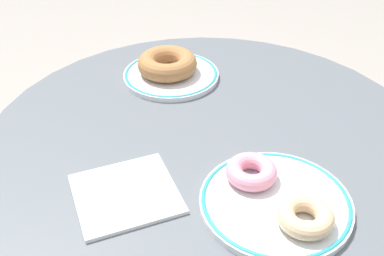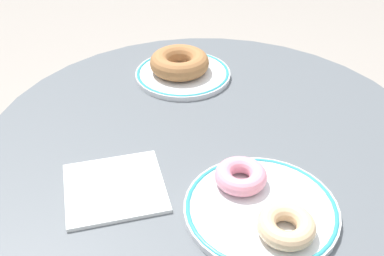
{
  "view_description": "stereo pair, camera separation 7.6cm",
  "coord_description": "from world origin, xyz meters",
  "px_view_note": "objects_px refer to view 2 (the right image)",
  "views": [
    {
      "loc": [
        0.49,
        -0.38,
        1.19
      ],
      "look_at": [
        -0.01,
        -0.03,
        0.75
      ],
      "focal_mm": 42.88,
      "sensor_mm": 36.0,
      "label": 1
    },
    {
      "loc": [
        0.53,
        -0.31,
        1.19
      ],
      "look_at": [
        -0.01,
        -0.03,
        0.75
      ],
      "focal_mm": 42.88,
      "sensor_mm": 36.0,
      "label": 2
    }
  ],
  "objects_px": {
    "plate_right": "(261,209)",
    "paper_napkin": "(115,188)",
    "donut_cinnamon": "(179,62)",
    "donut_glazed": "(286,226)",
    "donut_pink_frosted": "(241,176)",
    "plate_left": "(183,74)",
    "cafe_table": "(207,224)"
  },
  "relations": [
    {
      "from": "donut_cinnamon",
      "to": "donut_pink_frosted",
      "type": "distance_m",
      "value": 0.34
    },
    {
      "from": "cafe_table",
      "to": "paper_napkin",
      "type": "height_order",
      "value": "paper_napkin"
    },
    {
      "from": "plate_left",
      "to": "donut_pink_frosted",
      "type": "distance_m",
      "value": 0.34
    },
    {
      "from": "cafe_table",
      "to": "plate_left",
      "type": "relative_size",
      "value": 3.94
    },
    {
      "from": "plate_right",
      "to": "paper_napkin",
      "type": "distance_m",
      "value": 0.21
    },
    {
      "from": "donut_pink_frosted",
      "to": "donut_cinnamon",
      "type": "bearing_deg",
      "value": 168.04
    },
    {
      "from": "plate_right",
      "to": "donut_pink_frosted",
      "type": "distance_m",
      "value": 0.06
    },
    {
      "from": "plate_right",
      "to": "donut_cinnamon",
      "type": "height_order",
      "value": "donut_cinnamon"
    },
    {
      "from": "donut_cinnamon",
      "to": "donut_glazed",
      "type": "distance_m",
      "value": 0.44
    },
    {
      "from": "cafe_table",
      "to": "paper_napkin",
      "type": "distance_m",
      "value": 0.3
    },
    {
      "from": "donut_cinnamon",
      "to": "plate_right",
      "type": "bearing_deg",
      "value": -10.37
    },
    {
      "from": "donut_glazed",
      "to": "paper_napkin",
      "type": "distance_m",
      "value": 0.25
    },
    {
      "from": "cafe_table",
      "to": "donut_glazed",
      "type": "relative_size",
      "value": 10.09
    },
    {
      "from": "donut_cinnamon",
      "to": "cafe_table",
      "type": "bearing_deg",
      "value": -12.3
    },
    {
      "from": "donut_pink_frosted",
      "to": "paper_napkin",
      "type": "distance_m",
      "value": 0.18
    },
    {
      "from": "cafe_table",
      "to": "plate_left",
      "type": "xyz_separation_m",
      "value": [
        -0.19,
        0.05,
        0.23
      ]
    },
    {
      "from": "paper_napkin",
      "to": "donut_pink_frosted",
      "type": "bearing_deg",
      "value": 62.71
    },
    {
      "from": "plate_left",
      "to": "donut_glazed",
      "type": "relative_size",
      "value": 2.56
    },
    {
      "from": "plate_left",
      "to": "donut_pink_frosted",
      "type": "relative_size",
      "value": 2.56
    },
    {
      "from": "donut_pink_frosted",
      "to": "paper_napkin",
      "type": "bearing_deg",
      "value": -117.29
    },
    {
      "from": "donut_glazed",
      "to": "cafe_table",
      "type": "bearing_deg",
      "value": 173.32
    },
    {
      "from": "plate_right",
      "to": "donut_glazed",
      "type": "distance_m",
      "value": 0.06
    },
    {
      "from": "cafe_table",
      "to": "plate_right",
      "type": "distance_m",
      "value": 0.3
    },
    {
      "from": "cafe_table",
      "to": "plate_left",
      "type": "bearing_deg",
      "value": 166.09
    },
    {
      "from": "donut_cinnamon",
      "to": "donut_glazed",
      "type": "xyz_separation_m",
      "value": [
        0.44,
        -0.07,
        -0.01
      ]
    },
    {
      "from": "donut_cinnamon",
      "to": "donut_pink_frosted",
      "type": "xyz_separation_m",
      "value": [
        0.33,
        -0.07,
        -0.01
      ]
    },
    {
      "from": "donut_glazed",
      "to": "donut_pink_frosted",
      "type": "bearing_deg",
      "value": 179.77
    },
    {
      "from": "cafe_table",
      "to": "donut_pink_frosted",
      "type": "xyz_separation_m",
      "value": [
        0.14,
        -0.03,
        0.25
      ]
    },
    {
      "from": "paper_napkin",
      "to": "donut_glazed",
      "type": "bearing_deg",
      "value": 40.37
    },
    {
      "from": "plate_right",
      "to": "donut_pink_frosted",
      "type": "bearing_deg",
      "value": -179.95
    },
    {
      "from": "plate_left",
      "to": "paper_napkin",
      "type": "height_order",
      "value": "plate_left"
    },
    {
      "from": "cafe_table",
      "to": "donut_pink_frosted",
      "type": "distance_m",
      "value": 0.28
    }
  ]
}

